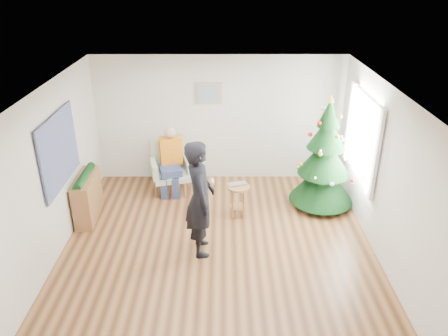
{
  "coord_description": "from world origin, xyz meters",
  "views": [
    {
      "loc": [
        0.09,
        -5.94,
        4.19
      ],
      "look_at": [
        0.1,
        0.6,
        1.1
      ],
      "focal_mm": 35.0,
      "sensor_mm": 36.0,
      "label": 1
    }
  ],
  "objects_px": {
    "console": "(88,197)",
    "christmas_tree": "(325,158)",
    "stool": "(238,200)",
    "armchair": "(171,173)",
    "standing_man": "(200,199)"
  },
  "relations": [
    {
      "from": "stool",
      "to": "armchair",
      "type": "bearing_deg",
      "value": 142.67
    },
    {
      "from": "christmas_tree",
      "to": "console",
      "type": "distance_m",
      "value": 4.32
    },
    {
      "from": "standing_man",
      "to": "console",
      "type": "bearing_deg",
      "value": 55.14
    },
    {
      "from": "standing_man",
      "to": "console",
      "type": "distance_m",
      "value": 2.36
    },
    {
      "from": "christmas_tree",
      "to": "stool",
      "type": "relative_size",
      "value": 3.53
    },
    {
      "from": "console",
      "to": "christmas_tree",
      "type": "bearing_deg",
      "value": 2.91
    },
    {
      "from": "christmas_tree",
      "to": "standing_man",
      "type": "relative_size",
      "value": 1.14
    },
    {
      "from": "armchair",
      "to": "standing_man",
      "type": "distance_m",
      "value": 2.25
    },
    {
      "from": "christmas_tree",
      "to": "armchair",
      "type": "bearing_deg",
      "value": 168.17
    },
    {
      "from": "christmas_tree",
      "to": "armchair",
      "type": "relative_size",
      "value": 2.13
    },
    {
      "from": "stool",
      "to": "console",
      "type": "bearing_deg",
      "value": -178.98
    },
    {
      "from": "stool",
      "to": "standing_man",
      "type": "distance_m",
      "value": 1.38
    },
    {
      "from": "christmas_tree",
      "to": "standing_man",
      "type": "bearing_deg",
      "value": -146.54
    },
    {
      "from": "console",
      "to": "stool",
      "type": "bearing_deg",
      "value": -2.04
    },
    {
      "from": "stool",
      "to": "standing_man",
      "type": "relative_size",
      "value": 0.32
    }
  ]
}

